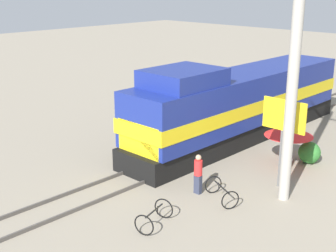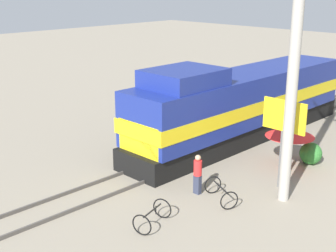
{
  "view_description": "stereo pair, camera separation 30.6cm",
  "coord_description": "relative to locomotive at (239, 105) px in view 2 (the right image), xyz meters",
  "views": [
    {
      "loc": [
        14.47,
        -16.16,
        8.48
      ],
      "look_at": [
        1.2,
        -2.44,
        2.52
      ],
      "focal_mm": 50.0,
      "sensor_mm": 36.0,
      "label": 1
    },
    {
      "loc": [
        14.69,
        -15.94,
        8.48
      ],
      "look_at": [
        1.2,
        -2.44,
        2.52
      ],
      "focal_mm": 50.0,
      "sensor_mm": 36.0,
      "label": 2
    }
  ],
  "objects": [
    {
      "name": "bicycle",
      "position": [
        4.15,
        -6.68,
        -1.6
      ],
      "size": [
        1.75,
        1.38,
        0.76
      ],
      "rotation": [
        0.0,
        0.0,
        -2.03
      ],
      "color": "black",
      "rests_on": "ground_plane"
    },
    {
      "name": "ground_plane",
      "position": [
        0.0,
        -4.26,
        -1.99
      ],
      "size": [
        120.0,
        120.0,
        0.0
      ],
      "primitive_type": "plane",
      "color": "gray"
    },
    {
      "name": "bicycle_spare",
      "position": [
        3.68,
        -9.98,
        -1.59
      ],
      "size": [
        1.15,
        1.62,
        0.78
      ],
      "rotation": [
        0.0,
        0.0,
        -2.87
      ],
      "color": "black",
      "rests_on": "ground_plane"
    },
    {
      "name": "vendor_umbrella",
      "position": [
        4.02,
        -1.41,
        -0.27
      ],
      "size": [
        2.3,
        2.3,
        1.98
      ],
      "color": "#4C4C4C",
      "rests_on": "ground_plane"
    },
    {
      "name": "billboard_sign",
      "position": [
        5.07,
        -3.83,
        0.9
      ],
      "size": [
        1.97,
        0.12,
        3.83
      ],
      "color": "#595959",
      "rests_on": "ground_plane"
    },
    {
      "name": "rail_far",
      "position": [
        0.72,
        -4.26,
        -1.91
      ],
      "size": [
        0.08,
        42.68,
        0.15
      ],
      "primitive_type": "cube",
      "color": "#4C4742",
      "rests_on": "ground_plane"
    },
    {
      "name": "locomotive",
      "position": [
        0.0,
        0.0,
        0.0
      ],
      "size": [
        3.09,
        16.29,
        4.53
      ],
      "color": "black",
      "rests_on": "ground_plane"
    },
    {
      "name": "shrub_cluster",
      "position": [
        4.69,
        -0.49,
        -1.45
      ],
      "size": [
        1.07,
        1.07,
        1.07
      ],
      "primitive_type": "sphere",
      "color": "#2D722D",
      "rests_on": "ground_plane"
    },
    {
      "name": "utility_pole",
      "position": [
        5.85,
        -4.77,
        3.36
      ],
      "size": [
        1.8,
        0.43,
        10.59
      ],
      "color": "#9E998E",
      "rests_on": "ground_plane"
    },
    {
      "name": "rail_near",
      "position": [
        -0.72,
        -4.26,
        -1.91
      ],
      "size": [
        0.08,
        42.68,
        0.15
      ],
      "primitive_type": "cube",
      "color": "#4C4742",
      "rests_on": "ground_plane"
    },
    {
      "name": "person_bystander",
      "position": [
        3.02,
        -6.81,
        -1.06
      ],
      "size": [
        0.34,
        0.34,
        1.71
      ],
      "color": "#2D3347",
      "rests_on": "ground_plane"
    }
  ]
}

